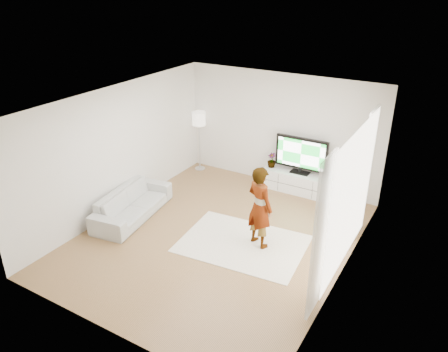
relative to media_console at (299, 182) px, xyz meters
The scene contains 17 objects.
floor 2.85m from the media_console, 103.01° to the right, with size 6.00×6.00×0.00m, color #A4734A.
ceiling 3.82m from the media_console, 103.01° to the right, with size 6.00×6.00×0.00m, color white.
wall_left 4.34m from the media_console, 138.62° to the right, with size 0.02×6.00×2.80m, color silver.
wall_right 3.53m from the media_console, 56.06° to the right, with size 0.02×6.00×2.80m, color silver.
wall_back 1.34m from the media_console, 159.80° to the left, with size 5.00×0.02×2.80m, color silver.
wall_front 5.91m from the media_console, 96.32° to the right, with size 5.00×0.02×2.80m, color silver.
window 3.30m from the media_console, 53.24° to the right, with size 0.01×2.60×2.50m, color white.
curtain_near 4.30m from the media_console, 64.93° to the right, with size 0.04×0.70×2.60m, color white.
curtain_far 2.38m from the media_console, 33.48° to the right, with size 0.04×0.70×2.60m, color white.
media_console is the anchor object (origin of this frame).
television 0.73m from the media_console, 90.00° to the left, with size 1.28×0.25×0.89m.
game_console 0.84m from the media_console, ahead, with size 0.06×0.16×0.21m.
potted_plant 0.86m from the media_console, behind, with size 0.21×0.21×0.37m, color #3F7238.
rug 2.72m from the media_console, 91.83° to the right, with size 2.40×1.73×0.01m, color white.
player 2.63m from the media_console, 85.84° to the right, with size 0.60×0.40×1.65m, color #334772.
sofa 4.00m from the media_console, 132.11° to the right, with size 2.11×0.83×0.62m, color #B7B7B2.
floor_lamp 3.05m from the media_console, behind, with size 0.36×0.36×1.60m.
Camera 1 is at (3.93, -6.39, 4.86)m, focal length 35.00 mm.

